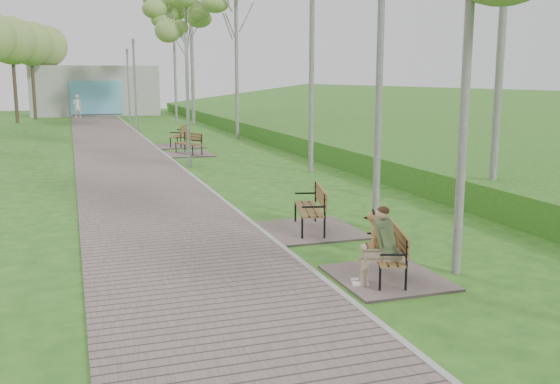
% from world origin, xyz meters
% --- Properties ---
extents(walkway, '(3.50, 67.00, 0.04)m').
position_xyz_m(walkway, '(-1.75, 21.50, 0.02)').
color(walkway, '#6A5A56').
rests_on(walkway, ground).
extents(kerb, '(0.10, 67.00, 0.05)m').
position_xyz_m(kerb, '(0.00, 21.50, 0.03)').
color(kerb, '#999993').
rests_on(kerb, ground).
extents(embankment, '(14.00, 70.00, 1.60)m').
position_xyz_m(embankment, '(12.00, 20.00, 0.00)').
color(embankment, '#54932C').
rests_on(embankment, ground).
extents(building_north, '(10.00, 5.20, 4.00)m').
position_xyz_m(building_north, '(-1.50, 50.97, 1.99)').
color(building_north, '#9E9E99').
rests_on(building_north, ground).
extents(bench_main, '(1.61, 1.79, 1.40)m').
position_xyz_m(bench_main, '(0.90, 4.82, 0.39)').
color(bench_main, '#6A5A56').
rests_on(bench_main, ground).
extents(bench_second, '(1.84, 2.04, 1.13)m').
position_xyz_m(bench_second, '(0.93, 8.09, 0.21)').
color(bench_second, '#6A5A56').
rests_on(bench_second, ground).
extents(bench_third, '(1.78, 1.97, 1.09)m').
position_xyz_m(bench_third, '(0.92, 21.52, 0.20)').
color(bench_third, '#6A5A56').
rests_on(bench_third, ground).
extents(bench_far, '(1.97, 2.19, 1.21)m').
position_xyz_m(bench_far, '(1.05, 24.67, 0.23)').
color(bench_far, '#6A5A56').
rests_on(bench_far, ground).
extents(lamp_post_second, '(0.18, 0.18, 4.55)m').
position_xyz_m(lamp_post_second, '(0.29, 18.02, 2.13)').
color(lamp_post_second, '#96989D').
rests_on(lamp_post_second, ground).
extents(lamp_post_third, '(0.20, 0.20, 5.22)m').
position_xyz_m(lamp_post_third, '(0.08, 33.77, 2.44)').
color(lamp_post_third, '#96989D').
rests_on(lamp_post_third, ground).
extents(lamp_post_far, '(0.19, 0.19, 4.99)m').
position_xyz_m(lamp_post_far, '(0.37, 41.09, 2.33)').
color(lamp_post_far, '#96989D').
rests_on(lamp_post_far, ground).
extents(pedestrian_near, '(0.72, 0.54, 1.79)m').
position_xyz_m(pedestrian_near, '(-3.00, 46.52, 0.90)').
color(pedestrian_near, silver).
rests_on(pedestrian_near, ground).
extents(birch_far_b, '(2.21, 2.21, 7.89)m').
position_xyz_m(birch_far_b, '(2.42, 29.75, 6.20)').
color(birch_far_b, silver).
rests_on(birch_far_b, ground).
extents(birch_far_c, '(2.91, 2.91, 9.62)m').
position_xyz_m(birch_far_c, '(4.14, 37.40, 7.55)').
color(birch_far_c, silver).
rests_on(birch_far_c, ground).
extents(birch_distant_a, '(2.73, 2.73, 9.81)m').
position_xyz_m(birch_distant_a, '(3.13, 38.14, 7.70)').
color(birch_distant_a, silver).
rests_on(birch_distant_a, ground).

